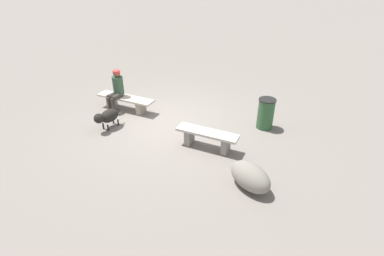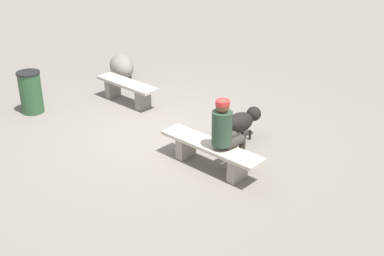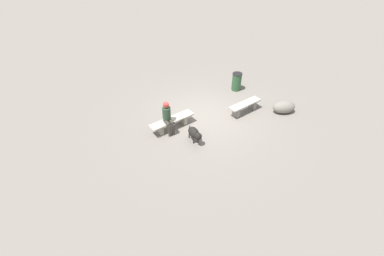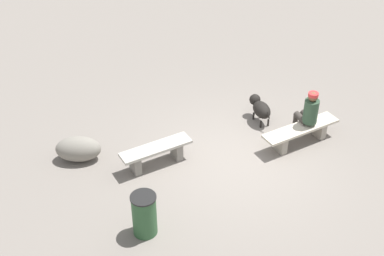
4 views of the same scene
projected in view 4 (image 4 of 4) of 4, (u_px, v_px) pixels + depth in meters
ground at (238, 160)px, 11.33m from camera, size 210.00×210.00×0.06m
bench_left at (156, 153)px, 10.97m from camera, size 1.60×0.76×0.47m
bench_right at (300, 132)px, 11.60m from camera, size 1.93×0.87×0.43m
seated_person at (308, 112)px, 11.51m from camera, size 0.38×0.61×1.26m
dog at (260, 108)px, 12.29m from camera, size 0.41×0.88×0.57m
trash_bin at (144, 215)px, 9.31m from camera, size 0.47×0.47×0.87m
boulder at (78, 149)px, 11.14m from camera, size 1.08×0.79×0.55m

